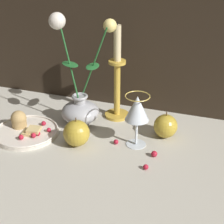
{
  "coord_description": "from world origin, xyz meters",
  "views": [
    {
      "loc": [
        0.38,
        -0.96,
        0.63
      ],
      "look_at": [
        0.06,
        0.0,
        0.1
      ],
      "focal_mm": 60.0,
      "sensor_mm": 36.0,
      "label": 1
    }
  ],
  "objects_px": {
    "vase": "(80,99)",
    "candlestick": "(117,82)",
    "apple_near_glass": "(76,133)",
    "apple_beside_vase": "(166,126)",
    "wine_glass": "(137,109)",
    "plate_with_pastries": "(25,129)"
  },
  "relations": [
    {
      "from": "candlestick",
      "to": "apple_beside_vase",
      "type": "bearing_deg",
      "value": -23.41
    },
    {
      "from": "apple_beside_vase",
      "to": "apple_near_glass",
      "type": "distance_m",
      "value": 0.28
    },
    {
      "from": "wine_glass",
      "to": "candlestick",
      "type": "bearing_deg",
      "value": 126.46
    },
    {
      "from": "apple_beside_vase",
      "to": "apple_near_glass",
      "type": "height_order",
      "value": "apple_near_glass"
    },
    {
      "from": "plate_with_pastries",
      "to": "wine_glass",
      "type": "bearing_deg",
      "value": 8.29
    },
    {
      "from": "candlestick",
      "to": "plate_with_pastries",
      "type": "bearing_deg",
      "value": -140.01
    },
    {
      "from": "plate_with_pastries",
      "to": "wine_glass",
      "type": "xyz_separation_m",
      "value": [
        0.36,
        0.05,
        0.11
      ]
    },
    {
      "from": "vase",
      "to": "apple_near_glass",
      "type": "distance_m",
      "value": 0.14
    },
    {
      "from": "vase",
      "to": "wine_glass",
      "type": "relative_size",
      "value": 2.25
    },
    {
      "from": "apple_near_glass",
      "to": "vase",
      "type": "bearing_deg",
      "value": 108.13
    },
    {
      "from": "wine_glass",
      "to": "apple_beside_vase",
      "type": "relative_size",
      "value": 1.9
    },
    {
      "from": "wine_glass",
      "to": "candlestick",
      "type": "height_order",
      "value": "candlestick"
    },
    {
      "from": "plate_with_pastries",
      "to": "wine_glass",
      "type": "relative_size",
      "value": 1.26
    },
    {
      "from": "vase",
      "to": "candlestick",
      "type": "height_order",
      "value": "vase"
    },
    {
      "from": "wine_glass",
      "to": "candlestick",
      "type": "distance_m",
      "value": 0.19
    },
    {
      "from": "wine_glass",
      "to": "apple_near_glass",
      "type": "relative_size",
      "value": 1.77
    },
    {
      "from": "plate_with_pastries",
      "to": "apple_near_glass",
      "type": "relative_size",
      "value": 2.23
    },
    {
      "from": "wine_glass",
      "to": "apple_near_glass",
      "type": "bearing_deg",
      "value": -159.85
    },
    {
      "from": "plate_with_pastries",
      "to": "apple_beside_vase",
      "type": "bearing_deg",
      "value": 16.03
    },
    {
      "from": "wine_glass",
      "to": "plate_with_pastries",
      "type": "bearing_deg",
      "value": -171.71
    },
    {
      "from": "vase",
      "to": "apple_beside_vase",
      "type": "height_order",
      "value": "vase"
    },
    {
      "from": "candlestick",
      "to": "apple_near_glass",
      "type": "distance_m",
      "value": 0.24
    }
  ]
}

